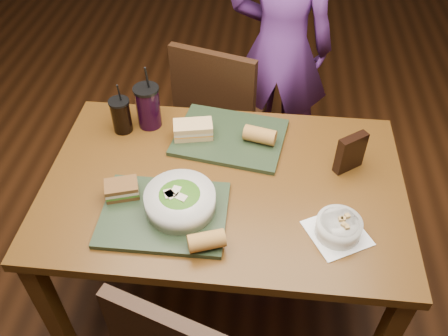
{
  "coord_description": "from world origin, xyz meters",
  "views": [
    {
      "loc": [
        0.12,
        -1.19,
        1.98
      ],
      "look_at": [
        0.0,
        0.0,
        0.82
      ],
      "focal_mm": 38.0,
      "sensor_mm": 36.0,
      "label": 1
    }
  ],
  "objects": [
    {
      "name": "cup_cola",
      "position": [
        -0.44,
        0.25,
        0.82
      ],
      "size": [
        0.08,
        0.08,
        0.22
      ],
      "color": "black",
      "rests_on": "dining_table"
    },
    {
      "name": "chair_far",
      "position": [
        -0.11,
        0.68,
        0.52
      ],
      "size": [
        0.5,
        0.51,
        0.93
      ],
      "color": "black",
      "rests_on": "ground"
    },
    {
      "name": "baguette_near",
      "position": [
        -0.02,
        -0.3,
        0.8
      ],
      "size": [
        0.13,
        0.09,
        0.06
      ],
      "primitive_type": "cylinder",
      "rotation": [
        0.0,
        1.57,
        0.34
      ],
      "color": "#AD7533",
      "rests_on": "tray_near"
    },
    {
      "name": "tray_far",
      "position": [
        -0.0,
        0.24,
        0.76
      ],
      "size": [
        0.47,
        0.38,
        0.02
      ],
      "primitive_type": "cube",
      "rotation": [
        0.0,
        0.0,
        -0.16
      ],
      "color": "black",
      "rests_on": "dining_table"
    },
    {
      "name": "baguette_far",
      "position": [
        0.12,
        0.22,
        0.8
      ],
      "size": [
        0.13,
        0.09,
        0.06
      ],
      "primitive_type": "cylinder",
      "rotation": [
        0.0,
        1.57,
        -0.23
      ],
      "color": "#AD7533",
      "rests_on": "tray_far"
    },
    {
      "name": "sandwich_near",
      "position": [
        -0.34,
        -0.11,
        0.79
      ],
      "size": [
        0.13,
        0.11,
        0.05
      ],
      "color": "#593819",
      "rests_on": "tray_near"
    },
    {
      "name": "cup_berry",
      "position": [
        -0.34,
        0.3,
        0.84
      ],
      "size": [
        0.1,
        0.1,
        0.28
      ],
      "color": "black",
      "rests_on": "dining_table"
    },
    {
      "name": "dining_table",
      "position": [
        0.0,
        0.0,
        0.66
      ],
      "size": [
        1.3,
        0.85,
        0.75
      ],
      "color": "#513110",
      "rests_on": "ground"
    },
    {
      "name": "diner",
      "position": [
        0.19,
        1.0,
        0.73
      ],
      "size": [
        0.57,
        0.4,
        1.46
      ],
      "primitive_type": "imported",
      "rotation": [
        0.0,
        0.0,
        3.04
      ],
      "color": "#612D7C",
      "rests_on": "ground"
    },
    {
      "name": "sandwich_far",
      "position": [
        -0.14,
        0.22,
        0.8
      ],
      "size": [
        0.16,
        0.11,
        0.06
      ],
      "color": "tan",
      "rests_on": "tray_far"
    },
    {
      "name": "soup_bowl",
      "position": [
        0.39,
        -0.2,
        0.78
      ],
      "size": [
        0.24,
        0.24,
        0.07
      ],
      "color": "white",
      "rests_on": "dining_table"
    },
    {
      "name": "ground",
      "position": [
        0.0,
        0.0,
        0.0
      ],
      "size": [
        6.0,
        6.0,
        0.0
      ],
      "primitive_type": "plane",
      "color": "#381C0B",
      "rests_on": "ground"
    },
    {
      "name": "salad_bowl",
      "position": [
        -0.13,
        -0.15,
        0.81
      ],
      "size": [
        0.24,
        0.24,
        0.08
      ],
      "color": "silver",
      "rests_on": "tray_near"
    },
    {
      "name": "tray_near",
      "position": [
        -0.18,
        -0.18,
        0.76
      ],
      "size": [
        0.42,
        0.32,
        0.02
      ],
      "primitive_type": "cube",
      "rotation": [
        0.0,
        0.0,
        0.01
      ],
      "color": "black",
      "rests_on": "dining_table"
    },
    {
      "name": "chip_bag",
      "position": [
        0.45,
        0.12,
        0.83
      ],
      "size": [
        0.11,
        0.1,
        0.15
      ],
      "primitive_type": "cube",
      "rotation": [
        0.0,
        0.0,
        0.64
      ],
      "color": "black",
      "rests_on": "dining_table"
    }
  ]
}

